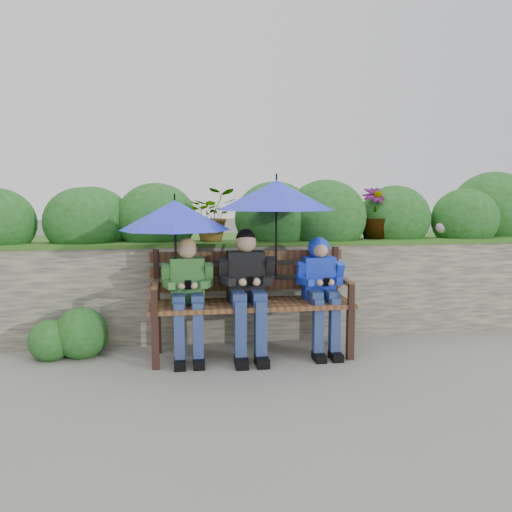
{
  "coord_description": "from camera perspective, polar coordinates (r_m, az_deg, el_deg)",
  "views": [
    {
      "loc": [
        -0.69,
        -4.43,
        1.49
      ],
      "look_at": [
        0.0,
        0.1,
        0.95
      ],
      "focal_mm": 35.0,
      "sensor_mm": 36.0,
      "label": 1
    }
  ],
  "objects": [
    {
      "name": "park_bench",
      "position": [
        4.75,
        -0.62,
        -4.49
      ],
      "size": [
        1.89,
        0.55,
        1.0
      ],
      "color": "black",
      "rests_on": "ground"
    },
    {
      "name": "boy_middle",
      "position": [
        4.63,
        -1.01,
        -3.41
      ],
      "size": [
        0.52,
        0.6,
        1.2
      ],
      "color": "black",
      "rests_on": "ground"
    },
    {
      "name": "umbrella_left",
      "position": [
        4.56,
        -9.25,
        4.61
      ],
      "size": [
        1.0,
        1.0,
        0.79
      ],
      "color": "#202AE9",
      "rests_on": "ground"
    },
    {
      "name": "garden_backdrop",
      "position": [
        6.09,
        -2.45,
        -1.07
      ],
      "size": [
        8.0,
        2.85,
        1.85
      ],
      "color": "#555350",
      "rests_on": "ground"
    },
    {
      "name": "umbrella_right",
      "position": [
        4.65,
        2.35,
        6.96
      ],
      "size": [
        1.1,
        1.1,
        0.96
      ],
      "color": "#202AE9",
      "rests_on": "ground"
    },
    {
      "name": "boy_left",
      "position": [
        4.61,
        -7.8,
        -3.92
      ],
      "size": [
        0.47,
        0.54,
        1.12
      ],
      "color": "#387B2F",
      "rests_on": "ground"
    },
    {
      "name": "ground",
      "position": [
        4.73,
        0.19,
        -11.65
      ],
      "size": [
        60.0,
        60.0,
        0.0
      ],
      "primitive_type": "plane",
      "color": "slate",
      "rests_on": "ground"
    },
    {
      "name": "boy_right",
      "position": [
        4.8,
        7.43,
        -3.08
      ],
      "size": [
        0.45,
        0.55,
        1.11
      ],
      "color": "#0F39B3",
      "rests_on": "ground"
    }
  ]
}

